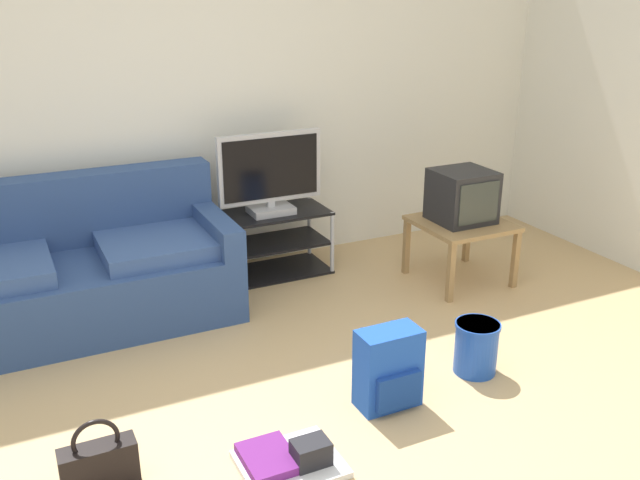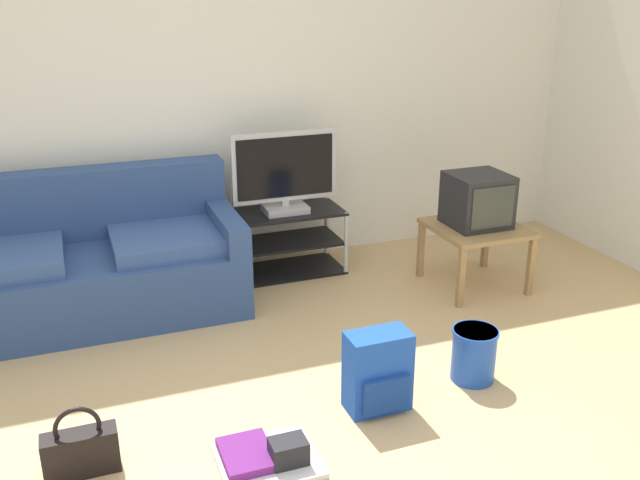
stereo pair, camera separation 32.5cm
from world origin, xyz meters
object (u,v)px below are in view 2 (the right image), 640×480
at_px(side_table, 476,234).
at_px(cleaning_bucket, 474,353).
at_px(backpack, 378,372).
at_px(tv_stand, 285,242).
at_px(handbag, 81,450).
at_px(floor_tray, 267,457).
at_px(crt_tv, 478,200).
at_px(flat_tv, 285,173).
at_px(couch, 89,265).

distance_m(side_table, cleaning_bucket, 1.27).
bearing_deg(backpack, tv_stand, 96.87).
relative_size(tv_stand, handbag, 2.50).
xyz_separation_m(tv_stand, floor_tray, (-0.75, -2.05, -0.19)).
height_order(tv_stand, crt_tv, crt_tv).
xyz_separation_m(flat_tv, cleaning_bucket, (0.48, -1.73, -0.59)).
relative_size(backpack, handbag, 1.25).
height_order(tv_stand, flat_tv, flat_tv).
xyz_separation_m(backpack, handbag, (-1.40, 0.00, -0.09)).
xyz_separation_m(crt_tv, cleaning_bucket, (-0.67, -1.07, -0.46)).
distance_m(flat_tv, cleaning_bucket, 1.89).
bearing_deg(flat_tv, tv_stand, 90.00).
xyz_separation_m(crt_tv, handbag, (-2.66, -1.14, -0.50)).
bearing_deg(handbag, flat_tv, 49.92).
distance_m(couch, side_table, 2.56).
height_order(flat_tv, backpack, flat_tv).
height_order(side_table, floor_tray, side_table).
bearing_deg(tv_stand, couch, -172.43).
xyz_separation_m(tv_stand, cleaning_bucket, (0.48, -1.75, -0.08)).
distance_m(handbag, floor_tray, 0.80).
xyz_separation_m(handbag, cleaning_bucket, (1.99, 0.06, 0.04)).
height_order(crt_tv, backpack, crt_tv).
relative_size(couch, handbag, 5.68).
xyz_separation_m(couch, floor_tray, (0.61, -1.87, -0.28)).
bearing_deg(side_table, cleaning_bucket, -122.21).
distance_m(tv_stand, handbag, 2.36).
bearing_deg(flat_tv, couch, -173.36).
relative_size(handbag, cleaning_bucket, 1.13).
bearing_deg(handbag, crt_tv, 23.16).
xyz_separation_m(flat_tv, side_table, (1.15, -0.67, -0.37)).
distance_m(side_table, backpack, 1.70).
bearing_deg(couch, backpack, -52.69).
bearing_deg(flat_tv, side_table, -30.22).
distance_m(handbag, cleaning_bucket, 1.99).
distance_m(flat_tv, handbag, 2.43).
bearing_deg(crt_tv, handbag, -156.84).
relative_size(flat_tv, crt_tv, 1.96).
xyz_separation_m(crt_tv, floor_tray, (-1.90, -1.37, -0.58)).
bearing_deg(flat_tv, backpack, -93.42).
bearing_deg(floor_tray, flat_tv, 69.77).
relative_size(side_table, cleaning_bucket, 2.06).
bearing_deg(flat_tv, handbag, -130.08).
relative_size(tv_stand, side_table, 1.38).
distance_m(flat_tv, floor_tray, 2.27).
xyz_separation_m(flat_tv, backpack, (-0.11, -1.79, -0.55)).
relative_size(flat_tv, floor_tray, 1.73).
height_order(flat_tv, floor_tray, flat_tv).
height_order(backpack, floor_tray, backpack).
bearing_deg(handbag, floor_tray, -17.03).
distance_m(couch, crt_tv, 2.57).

